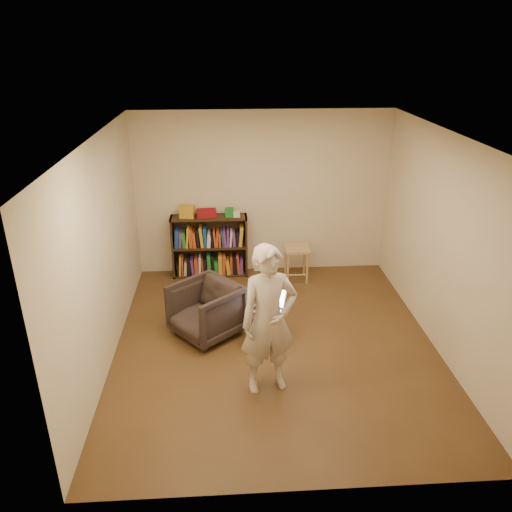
{
  "coord_description": "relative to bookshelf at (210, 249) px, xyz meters",
  "views": [
    {
      "loc": [
        -0.59,
        -5.33,
        3.59
      ],
      "look_at": [
        -0.22,
        0.35,
        1.07
      ],
      "focal_mm": 35.0,
      "sensor_mm": 36.0,
      "label": 1
    }
  ],
  "objects": [
    {
      "name": "box_white",
      "position": [
        0.44,
        -0.04,
        0.6
      ],
      "size": [
        0.11,
        0.11,
        0.08
      ],
      "primitive_type": "cube",
      "rotation": [
        0.0,
        0.0,
        -0.08
      ],
      "color": "silver",
      "rests_on": "bookshelf"
    },
    {
      "name": "side_table",
      "position": [
        0.71,
        -1.98,
        -0.09
      ],
      "size": [
        0.41,
        0.41,
        0.42
      ],
      "color": "black",
      "rests_on": "floor"
    },
    {
      "name": "box_green",
      "position": [
        0.33,
        -0.02,
        0.63
      ],
      "size": [
        0.14,
        0.14,
        0.13
      ],
      "primitive_type": "cube",
      "rotation": [
        0.0,
        0.0,
        -0.04
      ],
      "color": "#1E7227",
      "rests_on": "bookshelf"
    },
    {
      "name": "ceiling",
      "position": [
        0.85,
        -2.09,
        2.16
      ],
      "size": [
        4.5,
        4.5,
        0.0
      ],
      "primitive_type": "plane",
      "color": "silver",
      "rests_on": "wall_back"
    },
    {
      "name": "wall_right",
      "position": [
        2.85,
        -2.09,
        0.86
      ],
      "size": [
        0.0,
        4.5,
        4.5
      ],
      "primitive_type": "plane",
      "rotation": [
        1.57,
        0.0,
        -1.57
      ],
      "color": "beige",
      "rests_on": "floor"
    },
    {
      "name": "box_yellow",
      "position": [
        -0.33,
        -0.02,
        0.65
      ],
      "size": [
        0.24,
        0.19,
        0.18
      ],
      "primitive_type": "cube",
      "rotation": [
        0.0,
        0.0,
        -0.12
      ],
      "color": "gold",
      "rests_on": "bookshelf"
    },
    {
      "name": "laptop",
      "position": [
        0.78,
        -1.95,
        0.05
      ],
      "size": [
        0.52,
        0.51,
        0.28
      ],
      "rotation": [
        0.0,
        0.0,
        -0.69
      ],
      "color": "#A7A7AB",
      "rests_on": "side_table"
    },
    {
      "name": "floor",
      "position": [
        0.85,
        -2.09,
        -0.44
      ],
      "size": [
        4.5,
        4.5,
        0.0
      ],
      "primitive_type": "plane",
      "color": "#4A3117",
      "rests_on": "ground"
    },
    {
      "name": "person",
      "position": [
        0.69,
        -2.92,
        0.41
      ],
      "size": [
        0.69,
        0.54,
        1.69
      ],
      "primitive_type": "imported",
      "rotation": [
        0.0,
        0.0,
        0.23
      ],
      "color": "beige",
      "rests_on": "floor"
    },
    {
      "name": "armchair",
      "position": [
        -0.02,
        -1.81,
        -0.08
      ],
      "size": [
        1.09,
        1.09,
        0.71
      ],
      "primitive_type": "imported",
      "rotation": [
        0.0,
        0.0,
        -0.86
      ],
      "color": "#312421",
      "rests_on": "floor"
    },
    {
      "name": "bookshelf",
      "position": [
        0.0,
        0.0,
        0.0
      ],
      "size": [
        1.2,
        0.3,
        1.0
      ],
      "color": "black",
      "rests_on": "floor"
    },
    {
      "name": "stool",
      "position": [
        1.37,
        -0.29,
        0.01
      ],
      "size": [
        0.39,
        0.39,
        0.56
      ],
      "color": "tan",
      "rests_on": "floor"
    },
    {
      "name": "red_cloth",
      "position": [
        -0.03,
        0.01,
        0.61
      ],
      "size": [
        0.32,
        0.24,
        0.1
      ],
      "primitive_type": "cube",
      "rotation": [
        0.0,
        0.0,
        0.08
      ],
      "color": "maroon",
      "rests_on": "bookshelf"
    },
    {
      "name": "wall_left",
      "position": [
        -1.15,
        -2.09,
        0.86
      ],
      "size": [
        0.0,
        4.5,
        4.5
      ],
      "primitive_type": "plane",
      "rotation": [
        1.57,
        0.0,
        1.57
      ],
      "color": "beige",
      "rests_on": "floor"
    },
    {
      "name": "wall_back",
      "position": [
        0.85,
        0.16,
        0.86
      ],
      "size": [
        4.0,
        0.0,
        4.0
      ],
      "primitive_type": "plane",
      "rotation": [
        1.57,
        0.0,
        0.0
      ],
      "color": "beige",
      "rests_on": "floor"
    }
  ]
}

